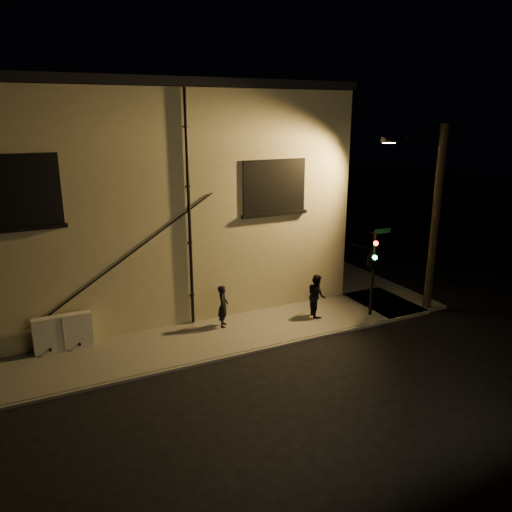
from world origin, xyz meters
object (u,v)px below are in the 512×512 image
utility_cabinet (63,333)px  pedestrian_b (317,295)px  traffic_signal (371,260)px  pedestrian_a (223,306)px  streetlamp_pole (433,216)px

utility_cabinet → pedestrian_b: pedestrian_b is taller
utility_cabinet → pedestrian_b: size_ratio=1.12×
pedestrian_b → traffic_signal: bearing=-104.7°
pedestrian_a → streetlamp_pole: bearing=-75.1°
streetlamp_pole → utility_cabinet: bearing=170.1°
utility_cabinet → streetlamp_pole: (13.43, -2.36, 3.13)m
traffic_signal → utility_cabinet: bearing=168.7°
utility_cabinet → streetlamp_pole: size_ratio=0.25×
utility_cabinet → traffic_signal: traffic_signal is taller
streetlamp_pole → pedestrian_a: bearing=167.3°
utility_cabinet → pedestrian_b: bearing=-7.6°
utility_cabinet → pedestrian_b: (9.02, -1.21, 0.22)m
pedestrian_b → traffic_signal: (1.75, -0.94, 1.44)m
traffic_signal → streetlamp_pole: streetlamp_pole is taller
pedestrian_b → streetlamp_pole: 5.41m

